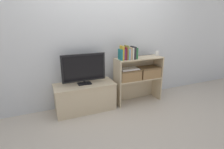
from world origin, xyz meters
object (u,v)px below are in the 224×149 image
object	(u,v)px
book_forest	(135,53)
storage_basket_left	(129,74)
book_teal	(120,55)
book_ivory	(131,53)
tv	(84,68)
book_charcoal	(133,53)
book_maroon	(125,53)
book_skyblue	(128,54)
book_plum	(123,54)
laptop	(129,69)
book_mustard	(122,53)
book_tan	(130,53)
storage_basket_right	(149,72)
baby_monitor	(157,53)
book_olive	(126,52)
tv_stand	(85,97)

from	to	relation	value
book_forest	storage_basket_left	size ratio (longest dim) A/B	0.48
book_teal	book_ivory	size ratio (longest dim) A/B	0.92
tv	book_charcoal	world-z (taller)	book_charcoal
book_charcoal	book_forest	bearing A→B (deg)	0.00
book_maroon	book_skyblue	distance (m)	0.06
book_plum	tv	bearing A→B (deg)	171.11
laptop	book_skyblue	bearing A→B (deg)	-145.79
book_mustard	book_tan	size ratio (longest dim) A/B	1.16
laptop	book_ivory	bearing A→B (deg)	-56.86
book_charcoal	storage_basket_right	size ratio (longest dim) A/B	0.54
book_tan	laptop	xyz separation A→B (m)	(0.02, 0.03, -0.29)
book_tan	baby_monitor	xyz separation A→B (m)	(0.60, 0.05, -0.05)
book_ivory	tv	bearing A→B (deg)	172.75
book_teal	book_maroon	bearing A→B (deg)	0.00
baby_monitor	book_tan	bearing A→B (deg)	-175.48
book_maroon	book_ivory	world-z (taller)	book_maroon
tv	book_ivory	bearing A→B (deg)	-7.25
book_mustard	book_teal	bearing A→B (deg)	180.00
book_skyblue	book_ivory	size ratio (longest dim) A/B	0.94
book_ivory	laptop	xyz separation A→B (m)	(-0.02, 0.03, -0.28)
book_maroon	baby_monitor	bearing A→B (deg)	3.94
book_maroon	book_ivory	distance (m)	0.12
book_skyblue	book_ivory	bearing A→B (deg)	0.00
tv	book_plum	size ratio (longest dim) A/B	3.93
book_maroon	book_mustard	bearing A→B (deg)	180.00
book_maroon	baby_monitor	size ratio (longest dim) A/B	1.71
book_olive	book_tan	world-z (taller)	book_olive
storage_basket_left	book_ivory	bearing A→B (deg)	-56.86
book_ivory	book_plum	bearing A→B (deg)	180.00
book_olive	laptop	size ratio (longest dim) A/B	0.71
book_tan	book_ivory	distance (m)	0.04
tv_stand	book_olive	xyz separation A→B (m)	(0.72, -0.11, 0.73)
book_skyblue	laptop	xyz separation A→B (m)	(0.05, 0.03, -0.28)
book_plum	laptop	world-z (taller)	book_plum
book_tan	laptop	distance (m)	0.29
tv_stand	book_charcoal	size ratio (longest dim) A/B	4.72
book_maroon	laptop	xyz separation A→B (m)	(0.10, 0.03, -0.29)
book_mustard	book_tan	xyz separation A→B (m)	(0.14, 0.00, -0.02)
book_tan	book_forest	size ratio (longest dim) A/B	1.07
tv_stand	storage_basket_right	world-z (taller)	storage_basket_right
book_mustard	book_maroon	size ratio (longest dim) A/B	1.12
book_teal	book_tan	size ratio (longest dim) A/B	0.88
book_charcoal	laptop	xyz separation A→B (m)	(-0.06, 0.03, -0.29)
book_maroon	book_olive	size ratio (longest dim) A/B	0.88
book_ivory	baby_monitor	distance (m)	0.57
baby_monitor	book_plum	bearing A→B (deg)	-176.20
book_maroon	baby_monitor	xyz separation A→B (m)	(0.69, 0.05, -0.06)
tv	laptop	distance (m)	0.80
book_mustard	book_maroon	xyz separation A→B (m)	(0.06, 0.00, -0.01)
book_tan	book_charcoal	world-z (taller)	book_charcoal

